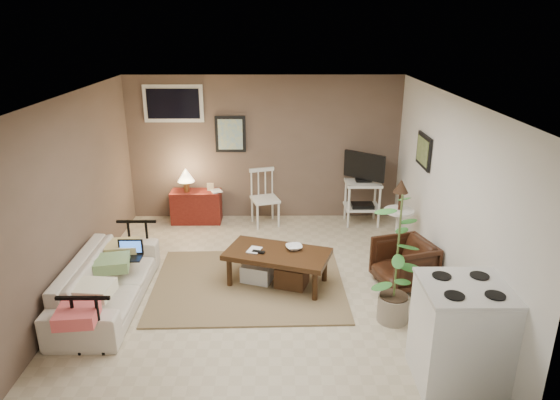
{
  "coord_description": "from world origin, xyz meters",
  "views": [
    {
      "loc": [
        0.21,
        -5.59,
        3.19
      ],
      "look_at": [
        0.25,
        0.35,
        1.06
      ],
      "focal_mm": 32.0,
      "sensor_mm": 36.0,
      "label": 1
    }
  ],
  "objects_px": {
    "spindle_chair": "(265,199)",
    "side_table": "(399,209)",
    "coffee_table": "(277,265)",
    "potted_plant": "(397,255)",
    "tv_stand": "(363,187)",
    "red_console": "(195,204)",
    "stove": "(460,334)",
    "armchair": "(404,262)",
    "sofa": "(106,274)"
  },
  "relations": [
    {
      "from": "spindle_chair",
      "to": "side_table",
      "type": "xyz_separation_m",
      "value": [
        1.93,
        -1.15,
        0.27
      ]
    },
    {
      "from": "coffee_table",
      "to": "potted_plant",
      "type": "bearing_deg",
      "value": -32.53
    },
    {
      "from": "tv_stand",
      "to": "potted_plant",
      "type": "relative_size",
      "value": 0.79
    },
    {
      "from": "coffee_table",
      "to": "spindle_chair",
      "type": "distance_m",
      "value": 2.06
    },
    {
      "from": "red_console",
      "to": "potted_plant",
      "type": "bearing_deg",
      "value": -48.15
    },
    {
      "from": "stove",
      "to": "armchair",
      "type": "bearing_deg",
      "value": 92.07
    },
    {
      "from": "sofa",
      "to": "side_table",
      "type": "relative_size",
      "value": 1.78
    },
    {
      "from": "red_console",
      "to": "tv_stand",
      "type": "relative_size",
      "value": 0.78
    },
    {
      "from": "armchair",
      "to": "potted_plant",
      "type": "bearing_deg",
      "value": -38.03
    },
    {
      "from": "coffee_table",
      "to": "red_console",
      "type": "bearing_deg",
      "value": 122.39
    },
    {
      "from": "coffee_table",
      "to": "potted_plant",
      "type": "xyz_separation_m",
      "value": [
        1.3,
        -0.83,
        0.54
      ]
    },
    {
      "from": "sofa",
      "to": "spindle_chair",
      "type": "bearing_deg",
      "value": -36.01
    },
    {
      "from": "tv_stand",
      "to": "potted_plant",
      "type": "height_order",
      "value": "potted_plant"
    },
    {
      "from": "red_console",
      "to": "spindle_chair",
      "type": "height_order",
      "value": "red_console"
    },
    {
      "from": "tv_stand",
      "to": "potted_plant",
      "type": "bearing_deg",
      "value": -92.22
    },
    {
      "from": "spindle_chair",
      "to": "potted_plant",
      "type": "xyz_separation_m",
      "value": [
        1.5,
        -2.87,
        0.38
      ]
    },
    {
      "from": "red_console",
      "to": "potted_plant",
      "type": "distance_m",
      "value": 4.02
    },
    {
      "from": "tv_stand",
      "to": "stove",
      "type": "bearing_deg",
      "value": -86.19
    },
    {
      "from": "tv_stand",
      "to": "potted_plant",
      "type": "distance_m",
      "value": 2.89
    },
    {
      "from": "tv_stand",
      "to": "spindle_chair",
      "type": "bearing_deg",
      "value": -179.62
    },
    {
      "from": "coffee_table",
      "to": "stove",
      "type": "height_order",
      "value": "stove"
    },
    {
      "from": "red_console",
      "to": "side_table",
      "type": "bearing_deg",
      "value": -21.92
    },
    {
      "from": "tv_stand",
      "to": "armchair",
      "type": "height_order",
      "value": "tv_stand"
    },
    {
      "from": "red_console",
      "to": "spindle_chair",
      "type": "xyz_separation_m",
      "value": [
        1.16,
        -0.1,
        0.11
      ]
    },
    {
      "from": "sofa",
      "to": "red_console",
      "type": "bearing_deg",
      "value": -14.09
    },
    {
      "from": "red_console",
      "to": "sofa",
      "type": "bearing_deg",
      "value": -104.09
    },
    {
      "from": "side_table",
      "to": "armchair",
      "type": "height_order",
      "value": "side_table"
    },
    {
      "from": "sofa",
      "to": "stove",
      "type": "relative_size",
      "value": 1.98
    },
    {
      "from": "armchair",
      "to": "potted_plant",
      "type": "height_order",
      "value": "potted_plant"
    },
    {
      "from": "coffee_table",
      "to": "side_table",
      "type": "xyz_separation_m",
      "value": [
        1.73,
        0.89,
        0.43
      ]
    },
    {
      "from": "potted_plant",
      "to": "tv_stand",
      "type": "bearing_deg",
      "value": 87.78
    },
    {
      "from": "tv_stand",
      "to": "stove",
      "type": "xyz_separation_m",
      "value": [
        0.26,
        -3.89,
        -0.14
      ]
    },
    {
      "from": "armchair",
      "to": "tv_stand",
      "type": "bearing_deg",
      "value": 168.17
    },
    {
      "from": "potted_plant",
      "to": "spindle_chair",
      "type": "bearing_deg",
      "value": 117.54
    },
    {
      "from": "spindle_chair",
      "to": "tv_stand",
      "type": "xyz_separation_m",
      "value": [
        1.61,
        0.01,
        0.21
      ]
    },
    {
      "from": "side_table",
      "to": "red_console",
      "type": "bearing_deg",
      "value": 158.08
    },
    {
      "from": "red_console",
      "to": "side_table",
      "type": "distance_m",
      "value": 3.35
    },
    {
      "from": "coffee_table",
      "to": "potted_plant",
      "type": "distance_m",
      "value": 1.64
    },
    {
      "from": "side_table",
      "to": "spindle_chair",
      "type": "bearing_deg",
      "value": 149.23
    },
    {
      "from": "red_console",
      "to": "coffee_table",
      "type": "bearing_deg",
      "value": -57.61
    },
    {
      "from": "spindle_chair",
      "to": "armchair",
      "type": "bearing_deg",
      "value": -48.99
    },
    {
      "from": "spindle_chair",
      "to": "potted_plant",
      "type": "bearing_deg",
      "value": -62.46
    },
    {
      "from": "red_console",
      "to": "side_table",
      "type": "xyz_separation_m",
      "value": [
        3.09,
        -1.24,
        0.37
      ]
    },
    {
      "from": "sofa",
      "to": "tv_stand",
      "type": "relative_size",
      "value": 1.66
    },
    {
      "from": "red_console",
      "to": "side_table",
      "type": "height_order",
      "value": "side_table"
    },
    {
      "from": "red_console",
      "to": "spindle_chair",
      "type": "distance_m",
      "value": 1.17
    },
    {
      "from": "sofa",
      "to": "side_table",
      "type": "distance_m",
      "value": 3.98
    },
    {
      "from": "side_table",
      "to": "potted_plant",
      "type": "xyz_separation_m",
      "value": [
        -0.43,
        -1.73,
        0.11
      ]
    },
    {
      "from": "potted_plant",
      "to": "sofa",
      "type": "bearing_deg",
      "value": 173.38
    },
    {
      "from": "potted_plant",
      "to": "stove",
      "type": "distance_m",
      "value": 1.11
    }
  ]
}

